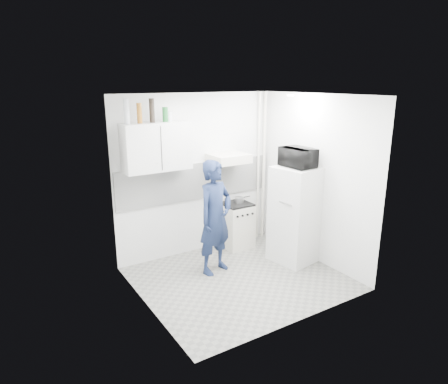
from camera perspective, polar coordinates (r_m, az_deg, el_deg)
floor at (r=5.94m, az=2.21°, el=-12.26°), size 2.80×2.80×0.00m
ceiling at (r=5.25m, az=2.52°, el=13.68°), size 2.80×2.80×0.00m
wall_back at (r=6.49m, az=-3.88°, el=2.45°), size 2.80×0.00×2.80m
wall_left at (r=4.83m, az=-11.49°, el=-2.50°), size 0.00×2.60×2.60m
wall_right at (r=6.33m, az=12.89°, el=1.73°), size 0.00×2.60×2.60m
person at (r=5.84m, az=-1.25°, el=-3.65°), size 0.71×0.57×1.70m
stove at (r=6.86m, az=1.83°, el=-4.85°), size 0.47×0.47×0.75m
fridge at (r=6.33m, az=10.15°, el=-3.20°), size 0.72×0.72×1.52m
stove_top at (r=6.73m, az=1.86°, el=-1.73°), size 0.45×0.45×0.03m
saucepan at (r=6.78m, az=2.18°, el=-1.09°), size 0.16×0.16×0.09m
microwave at (r=6.10m, az=10.56°, el=4.87°), size 0.54×0.37×0.29m
bottle_a at (r=5.71m, az=-13.75°, el=11.10°), size 0.08×0.08×0.34m
bottle_b at (r=5.77m, az=-12.00°, el=10.96°), size 0.07×0.07×0.28m
bottle_d at (r=5.84m, az=-10.26°, el=11.38°), size 0.08×0.08×0.34m
canister_a at (r=5.92m, az=-8.39°, el=10.91°), size 0.08×0.08×0.21m
canister_b at (r=5.95m, az=-7.79°, el=10.64°), size 0.08×0.08×0.15m
upper_cabinet at (r=5.91m, az=-9.62°, el=6.40°), size 1.00×0.35×0.70m
range_hood at (r=6.44m, az=0.67°, el=4.85°), size 0.60×0.50×0.14m
backsplash at (r=6.50m, az=-3.81°, el=1.56°), size 2.74×0.03×0.60m
pipe_a at (r=7.12m, az=5.70°, el=3.59°), size 0.05×0.05×2.60m
pipe_b at (r=7.04m, az=4.92°, el=3.49°), size 0.04×0.04×2.60m
ceiling_spot_fixture at (r=6.02m, az=9.49°, el=13.46°), size 0.10×0.10×0.02m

